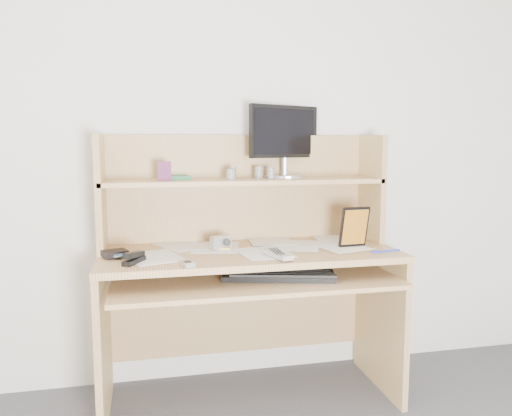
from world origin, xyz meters
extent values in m
cube|color=silver|center=(0.00, 1.80, 1.25)|extent=(3.60, 0.04, 2.50)
cube|color=tan|center=(0.00, 1.48, 0.73)|extent=(1.40, 0.60, 0.03)
cube|color=tan|center=(-0.68, 1.48, 0.36)|extent=(0.03, 0.56, 0.72)
cube|color=tan|center=(0.68, 1.48, 0.36)|extent=(0.03, 0.56, 0.72)
cube|color=tan|center=(0.00, 1.77, 0.34)|extent=(1.34, 0.02, 0.41)
cube|color=tan|center=(0.00, 1.36, 0.64)|extent=(1.28, 0.55, 0.02)
cube|color=tan|center=(0.00, 1.77, 1.02)|extent=(1.40, 0.02, 0.55)
cube|color=tan|center=(-0.68, 1.63, 1.02)|extent=(0.03, 0.30, 0.55)
cube|color=tan|center=(0.68, 1.63, 1.02)|extent=(0.03, 0.30, 0.55)
cube|color=tan|center=(0.00, 1.63, 1.07)|extent=(1.38, 0.30, 0.02)
cube|color=white|center=(0.00, 1.48, 0.75)|extent=(1.32, 0.54, 0.01)
cube|color=black|center=(0.10, 1.32, 0.66)|extent=(0.53, 0.30, 0.02)
cube|color=black|center=(0.10, 1.32, 0.68)|extent=(0.50, 0.28, 0.01)
cube|color=#A4A49F|center=(0.09, 1.30, 0.77)|extent=(0.11, 0.20, 0.02)
cube|color=#B9B9BB|center=(-0.32, 1.22, 0.77)|extent=(0.06, 0.09, 0.02)
cube|color=black|center=(-0.53, 1.32, 0.78)|extent=(0.10, 0.14, 0.04)
cube|color=black|center=(-0.62, 1.46, 0.77)|extent=(0.13, 0.12, 0.03)
cube|color=#FFE443|center=(-0.12, 1.55, 0.76)|extent=(0.10, 0.10, 0.01)
cube|color=#B2B3B5|center=(-0.13, 1.53, 0.79)|extent=(0.11, 0.08, 0.06)
cube|color=black|center=(0.50, 1.42, 0.85)|extent=(0.14, 0.03, 0.20)
cylinder|color=#1B2CCB|center=(0.60, 1.28, 0.76)|extent=(0.16, 0.03, 0.01)
cube|color=maroon|center=(-0.39, 1.59, 1.13)|extent=(0.07, 0.02, 0.09)
cube|color=#327D52|center=(-0.33, 1.69, 1.09)|extent=(0.15, 0.19, 0.02)
cylinder|color=black|center=(0.08, 1.66, 1.11)|extent=(0.05, 0.05, 0.06)
cylinder|color=white|center=(0.13, 1.60, 1.11)|extent=(0.04, 0.04, 0.06)
cylinder|color=black|center=(-0.07, 1.59, 1.11)|extent=(0.05, 0.05, 0.05)
cylinder|color=silver|center=(-0.06, 1.63, 1.11)|extent=(0.04, 0.04, 0.06)
cylinder|color=#B7B7BC|center=(0.23, 1.68, 1.09)|extent=(0.21, 0.21, 0.01)
cylinder|color=#B7B7BC|center=(0.23, 1.69, 1.14)|extent=(0.04, 0.04, 0.09)
cube|color=black|center=(0.23, 1.71, 1.32)|extent=(0.40, 0.19, 0.27)
cube|color=black|center=(0.23, 1.69, 1.32)|extent=(0.36, 0.16, 0.23)
camera|label=1|loc=(-0.47, -0.80, 1.25)|focal=35.00mm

